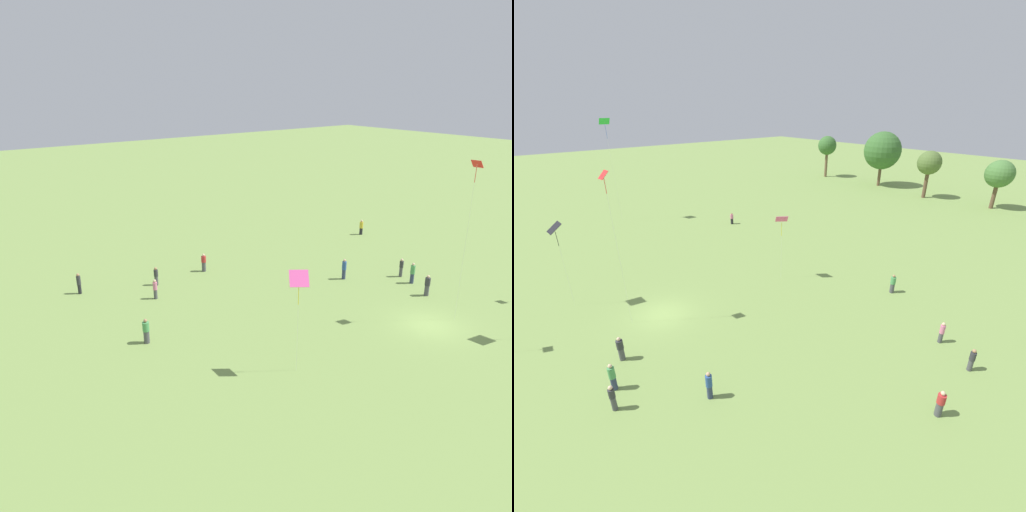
% 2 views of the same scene
% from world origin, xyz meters
% --- Properties ---
extents(ground_plane, '(240.00, 240.00, 0.00)m').
position_xyz_m(ground_plane, '(0.00, 0.00, 0.00)').
color(ground_plane, '#7A994C').
extents(tree_0, '(4.13, 4.13, 9.10)m').
position_xyz_m(tree_0, '(-30.29, 53.90, 6.91)').
color(tree_0, brown).
rests_on(tree_0, ground_plane).
extents(tree_1, '(7.36, 7.36, 10.74)m').
position_xyz_m(tree_1, '(-16.65, 55.02, 7.04)').
color(tree_1, brown).
rests_on(tree_1, ground_plane).
extents(tree_2, '(4.10, 4.10, 8.27)m').
position_xyz_m(tree_2, '(-5.48, 52.56, 6.11)').
color(tree_2, brown).
rests_on(tree_2, ground_plane).
extents(tree_3, '(4.28, 4.28, 7.72)m').
position_xyz_m(tree_3, '(5.17, 54.29, 5.51)').
color(tree_3, brown).
rests_on(tree_3, ground_plane).
extents(person_0, '(0.43, 0.43, 1.66)m').
position_xyz_m(person_0, '(16.10, 13.65, 0.84)').
color(person_0, '#4C4C51').
rests_on(person_0, ground_plane).
extents(person_1, '(0.58, 0.58, 1.77)m').
position_xyz_m(person_1, '(9.94, 17.35, 0.87)').
color(person_1, '#4C4C51').
rests_on(person_1, ground_plane).
extents(person_2, '(0.49, 0.49, 1.63)m').
position_xyz_m(person_2, '(18.64, 12.31, 0.81)').
color(person_2, '#4C4C51').
rests_on(person_2, ground_plane).
extents(person_3, '(0.58, 0.58, 1.61)m').
position_xyz_m(person_3, '(-15.49, 17.30, 0.78)').
color(person_3, '#232328').
rests_on(person_3, ground_plane).
extents(person_4, '(0.42, 0.42, 1.86)m').
position_xyz_m(person_4, '(5.68, -5.57, 0.93)').
color(person_4, '#333D5B').
rests_on(person_4, ground_plane).
extents(person_5, '(0.36, 0.36, 1.70)m').
position_xyz_m(person_5, '(7.22, -6.06, 0.86)').
color(person_5, '#4C4C51').
rests_on(person_5, ground_plane).
extents(person_6, '(0.44, 0.44, 1.87)m').
position_xyz_m(person_6, '(9.90, -1.56, 0.93)').
color(person_6, '#333D5B').
rests_on(person_6, ground_plane).
extents(person_9, '(0.46, 0.46, 1.78)m').
position_xyz_m(person_9, '(3.32, -4.34, 0.88)').
color(person_9, '#4C4C51').
rests_on(person_9, ground_plane).
extents(person_10, '(0.60, 0.60, 1.70)m').
position_xyz_m(person_10, '(19.00, 7.33, 0.83)').
color(person_10, '#4C4C51').
rests_on(person_10, ground_plane).
extents(kite_0, '(0.75, 0.56, 11.69)m').
position_xyz_m(kite_0, '(-0.52, -2.34, 10.74)').
color(kite_0, red).
rests_on(kite_0, ground_plane).
extents(kite_1, '(1.17, 1.40, 13.96)m').
position_xyz_m(kite_1, '(-27.69, 6.01, 13.18)').
color(kite_1, green).
rests_on(kite_1, ground_plane).
extents(kite_2, '(1.21, 1.01, 7.27)m').
position_xyz_m(kite_2, '(-6.23, -5.13, 6.77)').
color(kite_2, black).
rests_on(kite_2, ground_plane).
extents(kite_3, '(1.35, 1.41, 6.40)m').
position_xyz_m(kite_3, '(1.37, 11.57, 5.90)').
color(kite_3, '#E54C99').
rests_on(kite_3, ground_plane).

